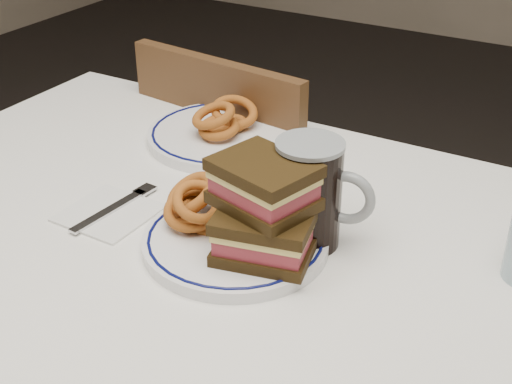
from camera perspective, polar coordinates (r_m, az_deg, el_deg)
The scene contains 10 objects.
dining_table at distance 1.05m, azimuth -2.26°, elevation -8.89°, with size 1.27×0.87×0.75m.
chair_far at distance 1.60m, azimuth -0.32°, elevation -1.84°, with size 0.44×0.44×0.86m.
main_plate at distance 0.98m, azimuth -1.64°, elevation -3.89°, with size 0.26×0.26×0.02m.
reuben_sandwich at distance 0.91m, azimuth 0.67°, elevation -1.41°, with size 0.15×0.14×0.13m.
onion_rings_main at distance 1.00m, azimuth -4.56°, elevation -1.06°, with size 0.12×0.11×0.09m.
ketchup_ramekin at distance 1.06m, azimuth -0.93°, elevation 0.48°, with size 0.05×0.05×0.03m.
beer_mug at distance 0.96m, azimuth 4.39°, elevation -0.10°, with size 0.14×0.09×0.15m.
far_plate at distance 1.28m, azimuth -2.56°, elevation 4.60°, with size 0.27×0.27×0.02m.
onion_rings_far at distance 1.26m, azimuth -2.60°, elevation 5.85°, with size 0.10×0.14×0.07m.
napkin_fork at distance 1.08m, azimuth -11.55°, elevation -1.55°, with size 0.13×0.17×0.01m.
Camera 1 is at (0.45, -0.69, 1.30)m, focal length 50.00 mm.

